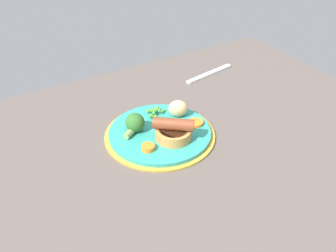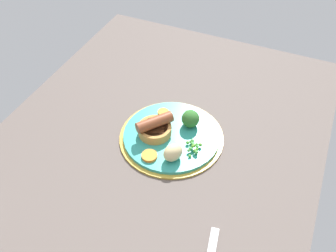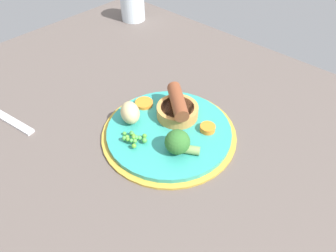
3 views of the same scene
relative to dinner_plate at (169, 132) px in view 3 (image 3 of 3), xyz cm
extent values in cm
cube|color=#564C47|center=(5.12, -3.21, -2.07)|extent=(110.00, 80.00, 3.00)
cylinder|color=#B79333|center=(0.00, 0.00, -0.32)|extent=(26.24, 26.24, 0.50)
cylinder|color=teal|center=(0.00, 0.00, 0.13)|extent=(24.14, 24.14, 1.40)
cylinder|color=#BC8442|center=(1.34, -3.94, 2.05)|extent=(8.29, 8.29, 2.44)
cylinder|color=#472614|center=(1.34, -3.94, 3.12)|extent=(6.63, 6.63, 0.30)
cylinder|color=brown|center=(1.34, -3.94, 4.65)|extent=(8.96, 7.94, 2.76)
sphere|color=green|center=(3.47, 6.38, 1.88)|extent=(0.89, 0.89, 0.89)
sphere|color=#40923F|center=(3.84, 7.98, 1.67)|extent=(0.93, 0.93, 0.93)
sphere|color=#54952B|center=(2.73, 6.66, 2.10)|extent=(0.80, 0.80, 0.80)
sphere|color=#509B2F|center=(2.37, 6.97, 2.12)|extent=(0.71, 0.71, 0.71)
sphere|color=#4F962E|center=(3.03, 7.84, 1.82)|extent=(0.78, 0.78, 0.78)
sphere|color=#499238|center=(1.06, 5.56, 1.49)|extent=(0.74, 0.74, 0.74)
sphere|color=green|center=(2.11, 6.58, 2.06)|extent=(0.84, 0.84, 0.84)
sphere|color=#58932F|center=(2.49, 6.87, 2.16)|extent=(0.71, 0.71, 0.71)
sphere|color=#54A532|center=(3.58, 7.53, 1.79)|extent=(0.84, 0.84, 0.84)
sphere|color=green|center=(1.72, 6.12, 1.84)|extent=(0.82, 0.82, 0.82)
sphere|color=#539540|center=(3.96, 6.11, 1.62)|extent=(0.76, 0.76, 0.76)
sphere|color=green|center=(2.26, 7.65, 1.91)|extent=(0.76, 0.76, 0.76)
sphere|color=green|center=(0.75, 5.81, 1.58)|extent=(0.97, 0.97, 0.97)
sphere|color=#4E9D2F|center=(1.63, 4.96, 1.51)|extent=(0.87, 0.87, 0.87)
sphere|color=#49943C|center=(1.71, 7.30, 1.92)|extent=(0.84, 0.84, 0.84)
sphere|color=#58A22F|center=(1.16, 8.05, 1.63)|extent=(0.88, 0.88, 0.88)
sphere|color=#4C9E38|center=(4.93, 6.89, 1.21)|extent=(0.75, 0.75, 0.75)
sphere|color=#2D6628|center=(-4.83, 3.12, 3.10)|extent=(4.53, 4.53, 4.53)
cylinder|color=#7A9E56|center=(-7.16, 1.75, 1.63)|extent=(3.13, 2.73, 1.58)
ellipsoid|color=#CCB77F|center=(7.15, 3.40, 2.96)|extent=(6.00, 5.49, 4.25)
cylinder|color=orange|center=(-5.66, -4.76, 1.39)|extent=(4.08, 4.08, 1.12)
cylinder|color=orange|center=(8.87, -1.87, 1.20)|extent=(5.20, 5.20, 0.74)
cube|color=silver|center=(28.80, 19.76, -0.27)|extent=(18.02, 4.56, 0.60)
cylinder|color=silver|center=(43.64, -30.79, 4.18)|extent=(7.43, 7.43, 9.48)
camera|label=1|loc=(-34.84, -62.51, 52.31)|focal=40.00mm
camera|label=2|loc=(59.40, 24.91, 68.46)|focal=40.00mm
camera|label=3|loc=(-27.85, 30.59, 41.31)|focal=32.00mm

